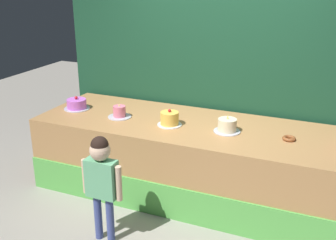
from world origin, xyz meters
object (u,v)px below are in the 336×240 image
object	(u,v)px
child_figure	(101,175)
donut	(289,138)
cake_center_left	(119,112)
cake_far_right	(227,126)
cake_center_right	(170,119)
cake_far_left	(77,104)

from	to	relation	value
child_figure	donut	distance (m)	1.86
cake_center_left	donut	bearing A→B (deg)	2.24
child_figure	donut	xyz separation A→B (m)	(1.48, 1.12, 0.17)
cake_far_right	cake_center_left	bearing A→B (deg)	-177.79
cake_center_right	cake_far_left	bearing A→B (deg)	176.86
donut	cake_far_left	size ratio (longest dim) A/B	0.42
child_figure	cake_center_left	distance (m)	1.14
child_figure	cake_far_right	bearing A→B (deg)	51.94
cake_center_right	child_figure	bearing A→B (deg)	-102.50
child_figure	donut	size ratio (longest dim) A/B	8.07
cake_far_left	child_figure	bearing A→B (deg)	-47.17
cake_far_left	cake_center_right	distance (m)	1.25
cake_center_right	donut	bearing A→B (deg)	3.80
donut	cake_center_right	bearing A→B (deg)	-176.20
cake_far_left	cake_far_right	world-z (taller)	cake_far_right
child_figure	cake_center_right	distance (m)	1.08
donut	cake_center_left	world-z (taller)	cake_center_left
cake_center_left	cake_far_right	world-z (taller)	cake_far_right
donut	cake_center_right	world-z (taller)	cake_center_right
cake_far_right	donut	bearing A→B (deg)	2.30
donut	cake_far_right	bearing A→B (deg)	-177.70
cake_center_right	cake_far_right	xyz separation A→B (m)	(0.63, 0.06, -0.01)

